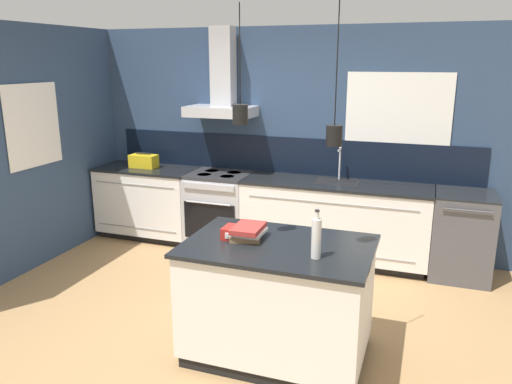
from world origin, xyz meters
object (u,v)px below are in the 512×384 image
(oven_range, at_px, (220,210))
(red_supply_box, at_px, (237,233))
(dishwasher, at_px, (462,235))
(book_stack, at_px, (247,232))
(bottle_on_island, at_px, (316,238))
(yellow_toolbox, at_px, (144,161))

(oven_range, relative_size, red_supply_box, 4.38)
(dishwasher, bearing_deg, book_stack, -129.47)
(dishwasher, bearing_deg, oven_range, -179.91)
(dishwasher, relative_size, bottle_on_island, 2.64)
(book_stack, bearing_deg, bottle_on_island, -19.05)
(red_supply_box, bearing_deg, book_stack, 16.65)
(bottle_on_island, relative_size, book_stack, 1.14)
(oven_range, height_order, yellow_toolbox, yellow_toolbox)
(dishwasher, distance_m, red_supply_box, 2.70)
(dishwasher, relative_size, red_supply_box, 4.38)
(book_stack, bearing_deg, yellow_toolbox, 136.93)
(oven_range, height_order, book_stack, book_stack)
(dishwasher, distance_m, bottle_on_island, 2.52)
(oven_range, xyz_separation_m, bottle_on_island, (1.68, -2.19, 0.60))
(oven_range, bearing_deg, red_supply_box, -63.02)
(oven_range, distance_m, bottle_on_island, 2.82)
(bottle_on_island, distance_m, red_supply_box, 0.68)
(dishwasher, bearing_deg, red_supply_box, -130.41)
(oven_range, height_order, dishwasher, same)
(red_supply_box, xyz_separation_m, yellow_toolbox, (-2.06, 2.02, 0.04))
(book_stack, distance_m, red_supply_box, 0.08)
(dishwasher, xyz_separation_m, bottle_on_island, (-1.07, -2.20, 0.60))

